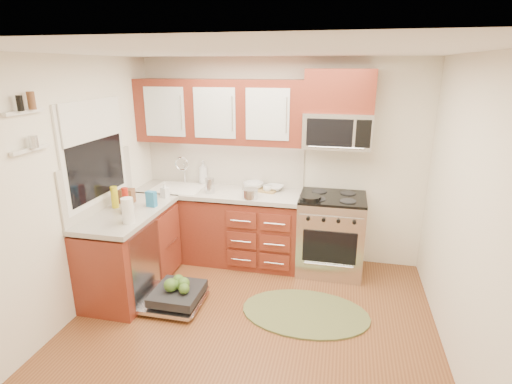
% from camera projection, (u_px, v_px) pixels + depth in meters
% --- Properties ---
extents(floor, '(3.50, 3.50, 0.00)m').
position_uv_depth(floor, '(248.00, 334.00, 3.73)').
color(floor, brown).
rests_on(floor, ground).
extents(ceiling, '(3.50, 3.50, 0.00)m').
position_uv_depth(ceiling, '(245.00, 51.00, 2.98)').
color(ceiling, white).
rests_on(ceiling, ground).
extents(wall_back, '(3.50, 0.04, 2.50)m').
position_uv_depth(wall_back, '(280.00, 162.00, 4.99)').
color(wall_back, white).
rests_on(wall_back, ground).
extents(wall_front, '(3.50, 0.04, 2.50)m').
position_uv_depth(wall_front, '(150.00, 343.00, 1.73)').
color(wall_front, white).
rests_on(wall_front, ground).
extents(wall_left, '(0.04, 3.50, 2.50)m').
position_uv_depth(wall_left, '(65.00, 195.00, 3.72)').
color(wall_left, white).
rests_on(wall_left, ground).
extents(wall_right, '(0.04, 3.50, 2.50)m').
position_uv_depth(wall_right, '(473.00, 226.00, 2.99)').
color(wall_right, white).
rests_on(wall_right, ground).
extents(base_cabinet_back, '(2.05, 0.60, 0.85)m').
position_uv_depth(base_cabinet_back, '(219.00, 227.00, 5.11)').
color(base_cabinet_back, maroon).
rests_on(base_cabinet_back, ground).
extents(base_cabinet_left, '(0.60, 1.25, 0.85)m').
position_uv_depth(base_cabinet_left, '(131.00, 253.00, 4.40)').
color(base_cabinet_left, maroon).
rests_on(base_cabinet_left, ground).
extents(countertop_back, '(2.07, 0.64, 0.05)m').
position_uv_depth(countertop_back, '(218.00, 192.00, 4.95)').
color(countertop_back, '#ABA59C').
rests_on(countertop_back, base_cabinet_back).
extents(countertop_left, '(0.64, 1.27, 0.05)m').
position_uv_depth(countertop_left, '(128.00, 213.00, 4.25)').
color(countertop_left, '#ABA59C').
rests_on(countertop_left, base_cabinet_left).
extents(backsplash_back, '(2.05, 0.02, 0.57)m').
position_uv_depth(backsplash_back, '(224.00, 163.00, 5.13)').
color(backsplash_back, beige).
rests_on(backsplash_back, ground).
extents(backsplash_left, '(0.02, 1.25, 0.57)m').
position_uv_depth(backsplash_left, '(100.00, 183.00, 4.22)').
color(backsplash_left, beige).
rests_on(backsplash_left, ground).
extents(upper_cabinets, '(2.05, 0.35, 0.75)m').
position_uv_depth(upper_cabinets, '(219.00, 112.00, 4.79)').
color(upper_cabinets, maroon).
rests_on(upper_cabinets, ground).
extents(cabinet_over_mw, '(0.76, 0.35, 0.47)m').
position_uv_depth(cabinet_over_mw, '(340.00, 91.00, 4.41)').
color(cabinet_over_mw, maroon).
rests_on(cabinet_over_mw, ground).
extents(range, '(0.76, 0.64, 0.95)m').
position_uv_depth(range, '(331.00, 234.00, 4.78)').
color(range, silver).
rests_on(range, ground).
extents(microwave, '(0.76, 0.38, 0.40)m').
position_uv_depth(microwave, '(337.00, 130.00, 4.52)').
color(microwave, silver).
rests_on(microwave, ground).
extents(sink, '(0.62, 0.50, 0.26)m').
position_uv_depth(sink, '(178.00, 197.00, 5.08)').
color(sink, white).
rests_on(sink, ground).
extents(dishwasher, '(0.70, 0.60, 0.20)m').
position_uv_depth(dishwasher, '(174.00, 296.00, 4.16)').
color(dishwasher, silver).
rests_on(dishwasher, ground).
extents(window, '(0.03, 1.05, 1.05)m').
position_uv_depth(window, '(94.00, 152.00, 4.09)').
color(window, white).
rests_on(window, ground).
extents(window_blind, '(0.02, 0.96, 0.40)m').
position_uv_depth(window_blind, '(92.00, 120.00, 3.99)').
color(window_blind, white).
rests_on(window_blind, ground).
extents(shelf_upper, '(0.04, 0.40, 0.03)m').
position_uv_depth(shelf_upper, '(24.00, 112.00, 3.15)').
color(shelf_upper, white).
rests_on(shelf_upper, ground).
extents(shelf_lower, '(0.04, 0.40, 0.03)m').
position_uv_depth(shelf_lower, '(31.00, 149.00, 3.24)').
color(shelf_lower, white).
rests_on(shelf_lower, ground).
extents(rug, '(1.52, 1.29, 0.02)m').
position_uv_depth(rug, '(305.00, 313.00, 4.04)').
color(rug, '#5E683B').
rests_on(rug, ground).
extents(skillet, '(0.32, 0.32, 0.05)m').
position_uv_depth(skillet, '(310.00, 198.00, 4.52)').
color(skillet, black).
rests_on(skillet, range).
extents(stock_pot, '(0.25, 0.25, 0.11)m').
position_uv_depth(stock_pot, '(250.00, 194.00, 4.63)').
color(stock_pot, silver).
rests_on(stock_pot, countertop_back).
extents(cutting_board, '(0.30, 0.23, 0.02)m').
position_uv_depth(cutting_board, '(266.00, 190.00, 4.91)').
color(cutting_board, '#9F8049').
rests_on(cutting_board, countertop_back).
extents(canister, '(0.14, 0.14, 0.18)m').
position_uv_depth(canister, '(210.00, 186.00, 4.82)').
color(canister, silver).
rests_on(canister, countertop_back).
extents(paper_towel_roll, '(0.13, 0.13, 0.25)m').
position_uv_depth(paper_towel_roll, '(128.00, 211.00, 3.88)').
color(paper_towel_roll, white).
rests_on(paper_towel_roll, countertop_left).
extents(mustard_bottle, '(0.10, 0.10, 0.24)m').
position_uv_depth(mustard_bottle, '(115.00, 197.00, 4.31)').
color(mustard_bottle, yellow).
rests_on(mustard_bottle, countertop_left).
extents(red_bottle, '(0.08, 0.08, 0.25)m').
position_uv_depth(red_bottle, '(126.00, 199.00, 4.22)').
color(red_bottle, '#A31A0D').
rests_on(red_bottle, countertop_left).
extents(wooden_box, '(0.17, 0.13, 0.16)m').
position_uv_depth(wooden_box, '(127.00, 196.00, 4.48)').
color(wooden_box, brown).
rests_on(wooden_box, countertop_left).
extents(blue_carton, '(0.12, 0.08, 0.17)m').
position_uv_depth(blue_carton, '(151.00, 199.00, 4.35)').
color(blue_carton, teal).
rests_on(blue_carton, countertop_left).
extents(bowl_a, '(0.27, 0.27, 0.06)m').
position_uv_depth(bowl_a, '(274.00, 188.00, 4.95)').
color(bowl_a, '#999999').
rests_on(bowl_a, countertop_back).
extents(bowl_b, '(0.31, 0.31, 0.08)m').
position_uv_depth(bowl_b, '(253.00, 186.00, 5.00)').
color(bowl_b, '#999999').
rests_on(bowl_b, countertop_back).
extents(cup, '(0.11, 0.11, 0.09)m').
position_uv_depth(cup, '(267.00, 188.00, 4.87)').
color(cup, '#999999').
rests_on(cup, countertop_back).
extents(soap_bottle_a, '(0.13, 0.13, 0.31)m').
position_uv_depth(soap_bottle_a, '(203.00, 172.00, 5.18)').
color(soap_bottle_a, '#999999').
rests_on(soap_bottle_a, countertop_back).
extents(soap_bottle_b, '(0.10, 0.10, 0.18)m').
position_uv_depth(soap_bottle_b, '(165.00, 190.00, 4.67)').
color(soap_bottle_b, '#999999').
rests_on(soap_bottle_b, countertop_left).
extents(soap_bottle_c, '(0.14, 0.14, 0.17)m').
position_uv_depth(soap_bottle_c, '(128.00, 205.00, 4.15)').
color(soap_bottle_c, '#999999').
rests_on(soap_bottle_c, countertop_left).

